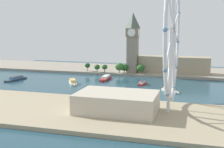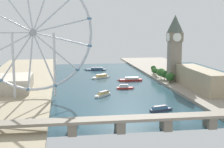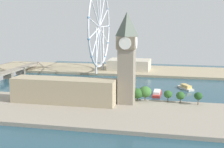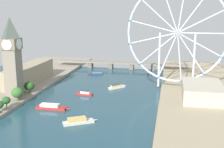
# 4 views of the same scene
# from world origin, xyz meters

# --- Properties ---
(ground_plane) EXTENTS (390.63, 390.63, 0.00)m
(ground_plane) POSITION_xyz_m (0.00, 0.00, 0.00)
(ground_plane) COLOR #234756
(riverbank_left) EXTENTS (90.00, 520.00, 3.00)m
(riverbank_left) POSITION_xyz_m (-110.31, 0.00, 1.50)
(riverbank_left) COLOR gray
(riverbank_left) RESTS_ON ground_plane
(riverbank_right) EXTENTS (90.00, 520.00, 3.00)m
(riverbank_right) POSITION_xyz_m (110.31, 0.00, 1.50)
(riverbank_right) COLOR tan
(riverbank_right) RESTS_ON ground_plane
(clock_tower) EXTENTS (17.25, 17.25, 80.83)m
(clock_tower) POSITION_xyz_m (-82.48, 18.45, 44.93)
(clock_tower) COLOR gray
(clock_tower) RESTS_ON riverbank_left
(parliament_block) EXTENTS (22.00, 94.31, 22.12)m
(parliament_block) POSITION_xyz_m (-93.31, 73.61, 14.06)
(parliament_block) COLOR tan
(parliament_block) RESTS_ON riverbank_left
(tree_row_embankment) EXTENTS (13.64, 85.44, 13.71)m
(tree_row_embankment) POSITION_xyz_m (-72.19, 3.04, 10.69)
(tree_row_embankment) COLOR #513823
(tree_row_embankment) RESTS_ON riverbank_left
(ferris_wheel) EXTENTS (113.32, 3.20, 118.33)m
(ferris_wheel) POSITION_xyz_m (80.84, 85.95, 64.60)
(ferris_wheel) COLOR silver
(ferris_wheel) RESTS_ON riverbank_right
(riverside_hall) EXTENTS (39.00, 59.77, 14.71)m
(riverside_hall) POSITION_xyz_m (107.13, 48.27, 10.35)
(riverside_hall) COLOR #BCB29E
(riverside_hall) RESTS_ON riverbank_right
(river_bridge) EXTENTS (202.63, 12.93, 10.05)m
(river_bridge) POSITION_xyz_m (0.00, 191.60, 7.54)
(river_bridge) COLOR gray
(river_bridge) RESTS_ON ground_plane
(tour_boat_0) EXTENTS (27.90, 18.88, 5.21)m
(tour_boat_0) POSITION_xyz_m (2.64, -33.14, 2.12)
(tour_boat_0) COLOR beige
(tour_boat_0) RESTS_ON ground_plane
(tour_boat_1) EXTENTS (37.17, 12.64, 4.68)m
(tour_boat_1) POSITION_xyz_m (0.87, -110.04, 1.88)
(tour_boat_1) COLOR #2D384C
(tour_boat_1) RESTS_ON ground_plane
(tour_boat_2) EXTENTS (21.38, 7.27, 5.14)m
(tour_boat_2) POSITION_xyz_m (-15.29, 44.81, 2.02)
(tour_boat_2) COLOR #B22D28
(tour_boat_2) RESTS_ON ground_plane
(tour_boat_3) EXTENTS (33.45, 7.87, 4.99)m
(tour_boat_3) POSITION_xyz_m (-32.72, -4.62, 2.06)
(tour_boat_3) COLOR #B22D28
(tour_boat_3) RESTS_ON ground_plane
(tour_boat_4) EXTENTS (19.74, 20.54, 5.05)m
(tour_boat_4) POSITION_xyz_m (14.14, 79.10, 2.09)
(tour_boat_4) COLOR white
(tour_boat_4) RESTS_ON ground_plane
(tour_boat_5) EXTENTS (22.83, 10.65, 4.79)m
(tour_boat_5) POSITION_xyz_m (-27.50, 143.86, 2.01)
(tour_boat_5) COLOR #2D384C
(tour_boat_5) RESTS_ON ground_plane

